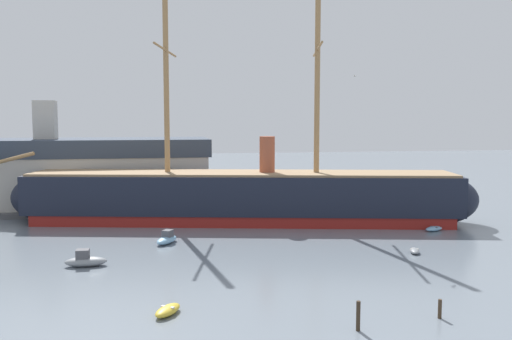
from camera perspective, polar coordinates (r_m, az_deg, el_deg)
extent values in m
cube|color=maroon|center=(74.54, -1.54, -5.05)|extent=(56.98, 20.72, 1.47)
cube|color=black|center=(74.00, -1.55, -2.49)|extent=(59.35, 21.58, 5.25)
ellipsoid|color=black|center=(80.49, -21.18, -2.74)|extent=(12.08, 10.08, 6.73)
ellipsoid|color=black|center=(77.28, 18.95, -2.99)|extent=(12.08, 10.08, 6.73)
cube|color=#9E7F5B|center=(73.67, -1.55, -0.34)|extent=(58.05, 20.63, 0.32)
cylinder|color=#A37A4C|center=(74.93, -9.59, 10.02)|extent=(0.74, 0.74, 27.33)
cylinder|color=#A37A4C|center=(75.27, -9.63, 12.51)|extent=(3.40, 13.84, 0.29)
cylinder|color=#A37A4C|center=(73.64, 6.57, 10.15)|extent=(0.74, 0.74, 27.33)
cylinder|color=#A37A4C|center=(73.98, 6.60, 12.68)|extent=(3.40, 13.84, 0.29)
cylinder|color=#A37A4C|center=(82.81, -25.51, 0.84)|extent=(9.19, 2.56, 2.80)
cylinder|color=#9E4C33|center=(73.33, 1.20, 1.57)|extent=(2.10, 2.10, 5.25)
ellipsoid|color=gold|center=(40.83, -9.42, -14.58)|extent=(2.54, 3.01, 0.66)
cube|color=beige|center=(40.74, -9.42, -14.25)|extent=(1.01, 0.78, 0.10)
ellipsoid|color=gray|center=(55.19, -17.73, -9.31)|extent=(4.02, 1.72, 0.93)
cube|color=#4C4C51|center=(55.05, -18.04, -8.55)|extent=(1.24, 1.10, 0.93)
ellipsoid|color=gray|center=(60.09, 16.59, -8.28)|extent=(1.74, 2.44, 0.53)
cube|color=#B2ADA3|center=(60.05, 16.60, -8.09)|extent=(0.85, 0.50, 0.08)
ellipsoid|color=#7FB2D6|center=(62.80, -9.53, -7.39)|extent=(3.19, 3.93, 0.86)
cube|color=#4C4C51|center=(62.87, -9.42, -6.73)|extent=(1.43, 1.47, 0.86)
ellipsoid|color=#7FB2D6|center=(72.35, 18.48, -5.98)|extent=(2.93, 2.03, 0.64)
cube|color=#4C4C51|center=(72.31, 18.49, -5.80)|extent=(0.57, 1.02, 0.10)
ellipsoid|color=gray|center=(89.25, 17.15, -3.89)|extent=(2.03, 1.69, 0.44)
cube|color=#B2ADA3|center=(89.22, 17.16, -3.78)|extent=(0.51, 0.68, 0.07)
ellipsoid|color=#7FB2D6|center=(94.33, -0.19, -3.05)|extent=(2.81, 3.71, 0.80)
cube|color=#4C4C51|center=(94.01, -0.23, -2.69)|extent=(1.30, 1.35, 0.80)
cylinder|color=#382B1E|center=(37.91, 10.87, -15.08)|extent=(0.28, 0.28, 2.06)
cylinder|color=#423323|center=(41.67, 19.06, -13.85)|extent=(0.27, 0.27, 1.40)
cube|color=#565659|center=(91.53, -21.28, -3.68)|extent=(54.93, 16.79, 0.80)
cube|color=#BCB7AD|center=(90.98, -21.38, -1.04)|extent=(49.93, 13.99, 7.68)
cube|color=#333D4C|center=(90.58, -21.49, 2.24)|extent=(50.93, 14.27, 2.74)
cube|color=#BCB7AD|center=(90.48, -21.60, 5.00)|extent=(3.20, 3.20, 6.01)
ellipsoid|color=silver|center=(62.38, 10.56, 9.85)|extent=(0.31, 0.29, 0.11)
sphere|color=silver|center=(62.44, 10.38, 9.85)|extent=(0.09, 0.09, 0.09)
cube|color=#ADA89E|center=(62.12, 10.47, 9.88)|extent=(0.38, 0.42, 0.10)
cube|color=#ADA89E|center=(62.64, 10.64, 9.84)|extent=(0.38, 0.42, 0.10)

